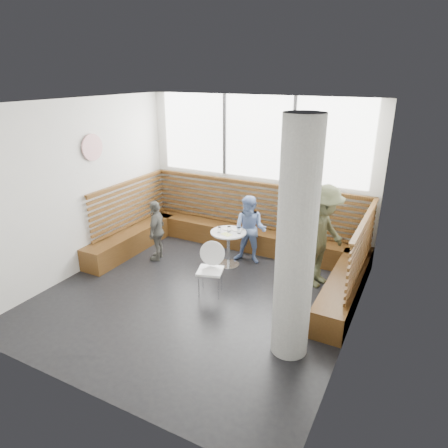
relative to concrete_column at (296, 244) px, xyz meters
The scene contains 15 objects.
room 1.95m from the concrete_column, 161.90° to the left, with size 5.00×5.00×3.20m.
booth 3.24m from the concrete_column, 127.94° to the left, with size 5.00×2.50×1.44m.
concrete_column is the anchor object (origin of this frame).
wall_art 4.48m from the concrete_column, 166.94° to the left, with size 0.50×0.50×0.03m, color white.
cafe_table 2.93m from the concrete_column, 134.97° to the left, with size 0.70×0.70×0.72m.
cafe_chair 2.18m from the concrete_column, 153.00° to the left, with size 0.44×0.43×0.91m.
adult_man 2.13m from the concrete_column, 94.03° to the left, with size 1.20×0.69×1.86m, color #4C5136.
child_back 2.91m from the concrete_column, 125.50° to the left, with size 0.67×0.52×1.38m, color #6E88BF.
child_left 3.80m from the concrete_column, 155.48° to the left, with size 0.73×0.30×1.24m, color #5D5C55.
plate_near 2.99m from the concrete_column, 134.55° to the left, with size 0.19×0.19×0.01m, color white.
plate_far 2.89m from the concrete_column, 131.05° to the left, with size 0.21×0.21×0.01m, color white.
glass_left 2.87m from the concrete_column, 138.64° to the left, with size 0.07×0.07×0.11m, color white.
glass_mid 2.83m from the concrete_column, 134.81° to the left, with size 0.07×0.07×0.11m, color white.
glass_right 2.71m from the concrete_column, 131.23° to the left, with size 0.08×0.08×0.12m, color white.
menu_card 2.74m from the concrete_column, 136.70° to the left, with size 0.20×0.14×0.00m, color #A5C64C.
Camera 1 is at (3.16, -5.07, 3.62)m, focal length 32.00 mm.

